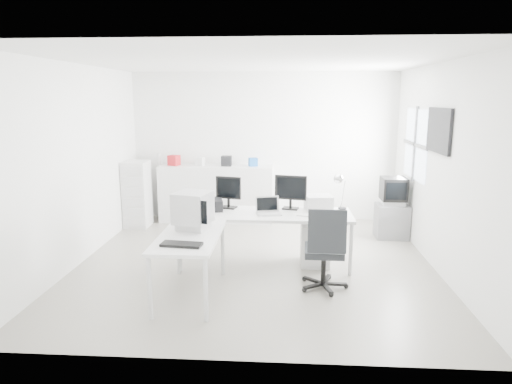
# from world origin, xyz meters

# --- Properties ---
(floor) EXTENTS (5.00, 5.00, 0.01)m
(floor) POSITION_xyz_m (0.00, 0.00, 0.00)
(floor) COLOR #B7B4A4
(floor) RESTS_ON ground
(ceiling) EXTENTS (5.00, 5.00, 0.01)m
(ceiling) POSITION_xyz_m (0.00, 0.00, 2.80)
(ceiling) COLOR white
(ceiling) RESTS_ON back_wall
(back_wall) EXTENTS (5.00, 0.02, 2.80)m
(back_wall) POSITION_xyz_m (0.00, 2.50, 1.40)
(back_wall) COLOR white
(back_wall) RESTS_ON floor
(left_wall) EXTENTS (0.02, 5.00, 2.80)m
(left_wall) POSITION_xyz_m (-2.50, 0.00, 1.40)
(left_wall) COLOR white
(left_wall) RESTS_ON floor
(right_wall) EXTENTS (0.02, 5.00, 2.80)m
(right_wall) POSITION_xyz_m (2.50, 0.00, 1.40)
(right_wall) COLOR white
(right_wall) RESTS_ON floor
(window) EXTENTS (0.02, 1.20, 1.10)m
(window) POSITION_xyz_m (2.48, 1.20, 1.60)
(window) COLOR white
(window) RESTS_ON right_wall
(wall_picture) EXTENTS (0.04, 0.90, 0.60)m
(wall_picture) POSITION_xyz_m (2.47, 0.10, 1.90)
(wall_picture) COLOR black
(wall_picture) RESTS_ON right_wall
(main_desk) EXTENTS (2.40, 0.80, 0.75)m
(main_desk) POSITION_xyz_m (0.15, -0.02, 0.38)
(main_desk) COLOR silver
(main_desk) RESTS_ON floor
(side_desk) EXTENTS (0.70, 1.40, 0.75)m
(side_desk) POSITION_xyz_m (-0.70, -1.12, 0.38)
(side_desk) COLOR silver
(side_desk) RESTS_ON floor
(drawer_pedestal) EXTENTS (0.40, 0.50, 0.60)m
(drawer_pedestal) POSITION_xyz_m (0.85, 0.03, 0.30)
(drawer_pedestal) COLOR silver
(drawer_pedestal) RESTS_ON floor
(inkjet_printer) EXTENTS (0.51, 0.44, 0.16)m
(inkjet_printer) POSITION_xyz_m (-0.70, 0.08, 0.83)
(inkjet_printer) COLOR black
(inkjet_printer) RESTS_ON main_desk
(lcd_monitor_small) EXTENTS (0.42, 0.30, 0.48)m
(lcd_monitor_small) POSITION_xyz_m (-0.40, 0.23, 0.99)
(lcd_monitor_small) COLOR black
(lcd_monitor_small) RESTS_ON main_desk
(lcd_monitor_large) EXTENTS (0.49, 0.28, 0.48)m
(lcd_monitor_large) POSITION_xyz_m (0.50, 0.23, 0.99)
(lcd_monitor_large) COLOR black
(lcd_monitor_large) RESTS_ON main_desk
(laptop) EXTENTS (0.39, 0.40, 0.21)m
(laptop) POSITION_xyz_m (0.20, -0.12, 0.86)
(laptop) COLOR #B7B7BA
(laptop) RESTS_ON main_desk
(white_keyboard) EXTENTS (0.45, 0.26, 0.02)m
(white_keyboard) POSITION_xyz_m (0.80, -0.17, 0.76)
(white_keyboard) COLOR silver
(white_keyboard) RESTS_ON main_desk
(white_mouse) EXTENTS (0.05, 0.05, 0.05)m
(white_mouse) POSITION_xyz_m (1.10, -0.12, 0.78)
(white_mouse) COLOR silver
(white_mouse) RESTS_ON main_desk
(laser_printer) EXTENTS (0.42, 0.37, 0.21)m
(laser_printer) POSITION_xyz_m (0.90, 0.20, 0.86)
(laser_printer) COLOR silver
(laser_printer) RESTS_ON main_desk
(desk_lamp) EXTENTS (0.18, 0.18, 0.43)m
(desk_lamp) POSITION_xyz_m (1.25, 0.28, 0.97)
(desk_lamp) COLOR silver
(desk_lamp) RESTS_ON main_desk
(crt_monitor) EXTENTS (0.44, 0.44, 0.41)m
(crt_monitor) POSITION_xyz_m (-0.70, -0.87, 0.95)
(crt_monitor) COLOR #B7B7BA
(crt_monitor) RESTS_ON side_desk
(black_keyboard) EXTENTS (0.46, 0.23, 0.03)m
(black_keyboard) POSITION_xyz_m (-0.70, -1.52, 0.76)
(black_keyboard) COLOR black
(black_keyboard) RESTS_ON side_desk
(office_chair) EXTENTS (0.64, 0.64, 1.06)m
(office_chair) POSITION_xyz_m (0.91, -0.81, 0.53)
(office_chair) COLOR #272A2C
(office_chair) RESTS_ON floor
(tv_cabinet) EXTENTS (0.53, 0.43, 0.57)m
(tv_cabinet) POSITION_xyz_m (2.22, 1.36, 0.29)
(tv_cabinet) COLOR slate
(tv_cabinet) RESTS_ON floor
(crt_tv) EXTENTS (0.50, 0.48, 0.45)m
(crt_tv) POSITION_xyz_m (2.22, 1.36, 0.80)
(crt_tv) COLOR black
(crt_tv) RESTS_ON tv_cabinet
(sideboard) EXTENTS (2.14, 0.53, 1.07)m
(sideboard) POSITION_xyz_m (-0.89, 2.24, 0.53)
(sideboard) COLOR silver
(sideboard) RESTS_ON floor
(clutter_box_a) EXTENTS (0.24, 0.23, 0.19)m
(clutter_box_a) POSITION_xyz_m (-1.69, 2.24, 1.17)
(clutter_box_a) COLOR red
(clutter_box_a) RESTS_ON sideboard
(clutter_box_b) EXTENTS (0.19, 0.17, 0.16)m
(clutter_box_b) POSITION_xyz_m (-1.19, 2.24, 1.15)
(clutter_box_b) COLOR silver
(clutter_box_b) RESTS_ON sideboard
(clutter_box_c) EXTENTS (0.19, 0.17, 0.19)m
(clutter_box_c) POSITION_xyz_m (-0.69, 2.24, 1.16)
(clutter_box_c) COLOR black
(clutter_box_c) RESTS_ON sideboard
(clutter_box_d) EXTENTS (0.19, 0.18, 0.16)m
(clutter_box_d) POSITION_xyz_m (-0.19, 2.24, 1.15)
(clutter_box_d) COLOR #1756A6
(clutter_box_d) RESTS_ON sideboard
(clutter_bottle) EXTENTS (0.07, 0.07, 0.22)m
(clutter_bottle) POSITION_xyz_m (-1.99, 2.28, 1.18)
(clutter_bottle) COLOR silver
(clutter_bottle) RESTS_ON sideboard
(filing_cabinet) EXTENTS (0.42, 0.50, 1.20)m
(filing_cabinet) POSITION_xyz_m (-2.28, 1.79, 0.60)
(filing_cabinet) COLOR silver
(filing_cabinet) RESTS_ON floor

